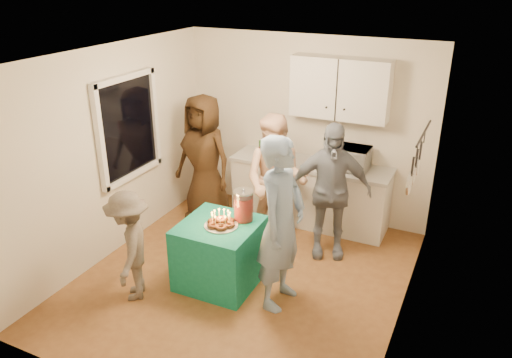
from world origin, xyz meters
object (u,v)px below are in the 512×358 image
at_px(counter, 309,194).
at_px(microwave, 348,158).
at_px(man_birthday, 281,224).
at_px(woman_back_left, 204,158).
at_px(child_near_left, 130,246).
at_px(party_table, 220,253).
at_px(woman_back_right, 329,191).
at_px(woman_back_center, 276,181).
at_px(punch_jar, 244,206).

height_order(counter, microwave, microwave).
distance_m(counter, man_birthday, 2.00).
bearing_deg(woman_back_left, child_near_left, -74.22).
bearing_deg(microwave, party_table, -116.21).
relative_size(man_birthday, woman_back_right, 1.10).
relative_size(counter, woman_back_center, 1.25).
bearing_deg(counter, punch_jar, -97.30).
bearing_deg(woman_back_center, woman_back_right, -6.23).
bearing_deg(man_birthday, counter, 13.64).
bearing_deg(woman_back_center, child_near_left, -125.76).
xyz_separation_m(microwave, child_near_left, (-1.67, -2.52, -0.43)).
bearing_deg(woman_back_center, counter, 66.91).
distance_m(punch_jar, woman_back_center, 0.91).
bearing_deg(counter, man_birthday, -79.51).
bearing_deg(man_birthday, woman_back_center, 28.88).
height_order(counter, child_near_left, child_near_left).
bearing_deg(party_table, punch_jar, 46.85).
relative_size(microwave, man_birthday, 0.29).
xyz_separation_m(woman_back_right, child_near_left, (-1.66, -1.79, -0.24)).
bearing_deg(woman_back_right, man_birthday, -118.38).
bearing_deg(woman_back_right, counter, 103.52).
bearing_deg(microwave, man_birthday, -94.69).
bearing_deg(child_near_left, punch_jar, 102.45).
distance_m(party_table, child_near_left, 1.02).
distance_m(microwave, man_birthday, 1.91).
bearing_deg(punch_jar, man_birthday, -23.66).
xyz_separation_m(counter, party_table, (-0.41, -1.87, -0.05)).
xyz_separation_m(party_table, woman_back_center, (0.21, 1.13, 0.50)).
xyz_separation_m(woman_back_center, woman_back_right, (0.71, 0.02, -0.00)).
bearing_deg(child_near_left, microwave, 116.43).
distance_m(party_table, woman_back_right, 1.55).
height_order(counter, party_table, counter).
relative_size(woman_back_left, woman_back_center, 1.05).
xyz_separation_m(party_table, woman_back_left, (-0.99, 1.35, 0.54)).
relative_size(microwave, punch_jar, 1.65).
bearing_deg(punch_jar, woman_back_center, 89.64).
bearing_deg(microwave, punch_jar, -113.51).
height_order(woman_back_right, child_near_left, woman_back_right).
bearing_deg(man_birthday, punch_jar, 69.50).
distance_m(woman_back_right, child_near_left, 2.45).
distance_m(woman_back_center, child_near_left, 2.03).
xyz_separation_m(counter, child_near_left, (-1.16, -2.52, 0.21)).
distance_m(counter, woman_back_center, 0.89).
relative_size(counter, punch_jar, 6.47).
xyz_separation_m(microwave, punch_jar, (-0.73, -1.65, -0.14)).
relative_size(punch_jar, woman_back_left, 0.18).
relative_size(counter, party_table, 2.59).
bearing_deg(counter, child_near_left, -114.68).
height_order(microwave, woman_back_left, woman_back_left).
distance_m(man_birthday, woman_back_right, 1.19).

